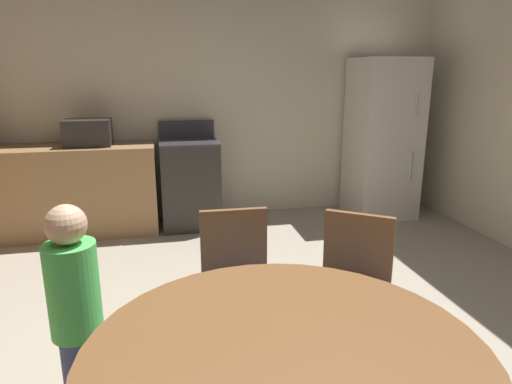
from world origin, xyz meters
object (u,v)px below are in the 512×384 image
object	(u,v)px
microwave	(88,133)
chair_north	(237,279)
refrigerator	(382,139)
oven_range	(190,183)
chair_northeast	(352,285)
person_child	(77,317)

from	to	relation	value
microwave	chair_north	world-z (taller)	microwave
refrigerator	oven_range	bearing A→B (deg)	178.58
chair_northeast	refrigerator	bearing A→B (deg)	-173.91
chair_north	person_child	size ratio (longest dim) A/B	0.80
microwave	chair_northeast	bearing A→B (deg)	-57.40
microwave	chair_northeast	xyz separation A→B (m)	(1.68, -2.62, -0.53)
chair_north	person_child	world-z (taller)	person_child
microwave	chair_northeast	distance (m)	3.16
oven_range	person_child	size ratio (longest dim) A/B	1.01
chair_north	chair_northeast	size ratio (longest dim) A/B	1.00
chair_north	person_child	distance (m)	0.87
chair_northeast	person_child	distance (m)	1.38
refrigerator	microwave	world-z (taller)	refrigerator
microwave	oven_range	bearing A→B (deg)	0.21
oven_range	chair_north	xyz separation A→B (m)	(0.10, -2.43, 0.03)
chair_northeast	microwave	bearing A→B (deg)	-111.62
person_child	chair_northeast	bearing A→B (deg)	49.02
refrigerator	microwave	distance (m)	3.15
microwave	chair_north	distance (m)	2.71
chair_north	oven_range	bearing A→B (deg)	-176.65
refrigerator	person_child	size ratio (longest dim) A/B	1.61
oven_range	microwave	xyz separation A→B (m)	(-0.98, -0.00, 0.56)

